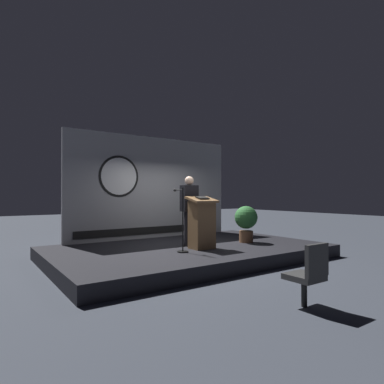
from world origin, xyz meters
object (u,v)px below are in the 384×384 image
(potted_plant, at_px, (246,220))
(audience_chair_left, at_px, (309,272))
(microphone_stand, at_px, (182,230))
(podium, at_px, (202,223))
(speaker_person, at_px, (189,210))

(potted_plant, height_order, audience_chair_left, potted_plant)
(potted_plant, xyz_separation_m, audience_chair_left, (-2.17, -3.45, -0.38))
(microphone_stand, relative_size, audience_chair_left, 1.57)
(podium, xyz_separation_m, potted_plant, (1.54, 0.14, -0.02))
(microphone_stand, bearing_deg, speaker_person, 44.45)
(podium, xyz_separation_m, speaker_person, (-0.03, 0.48, 0.27))
(podium, distance_m, speaker_person, 0.55)
(potted_plant, distance_m, audience_chair_left, 4.10)
(podium, relative_size, audience_chair_left, 1.36)
(speaker_person, xyz_separation_m, microphone_stand, (-0.60, -0.58, -0.38))
(speaker_person, height_order, potted_plant, speaker_person)
(podium, bearing_deg, audience_chair_left, -100.77)
(speaker_person, bearing_deg, podium, -86.89)
(podium, distance_m, audience_chair_left, 3.40)
(speaker_person, bearing_deg, microphone_stand, -135.55)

